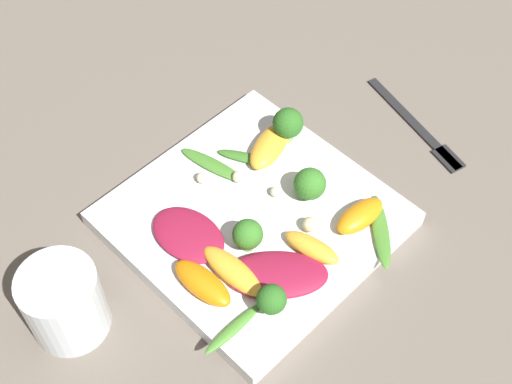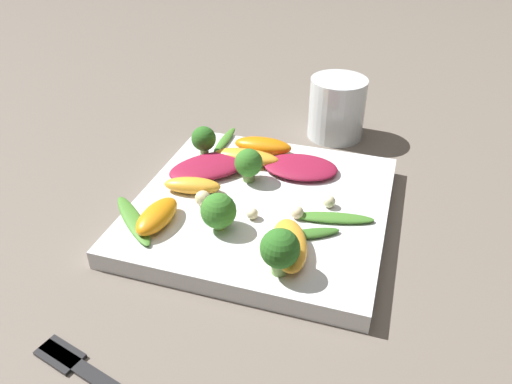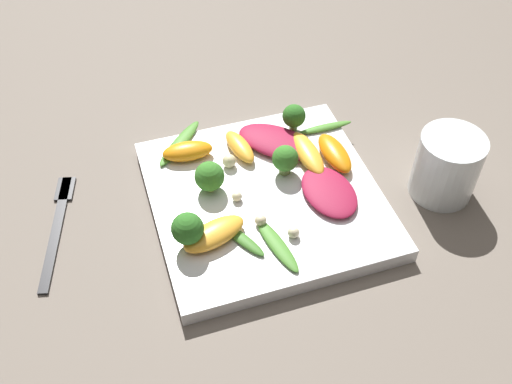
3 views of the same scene
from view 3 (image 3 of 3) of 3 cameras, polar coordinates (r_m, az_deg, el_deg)
The scene contains 23 objects.
ground_plane at distance 0.71m, azimuth 0.87°, elevation -1.19°, with size 2.40×2.40×0.00m, color #6B6056.
plate at distance 0.70m, azimuth 0.88°, elevation -0.65°, with size 0.26×0.26×0.02m.
drinking_glass at distance 0.73m, azimuth 17.70°, elevation 2.38°, with size 0.08×0.08×0.08m.
fork at distance 0.73m, azimuth -18.29°, elevation -2.31°, with size 0.06×0.17×0.01m.
radicchio_leaf_0 at distance 0.75m, azimuth 2.01°, elevation 4.81°, with size 0.11×0.11×0.01m.
radicchio_leaf_1 at distance 0.69m, azimuth 6.98°, elevation 0.02°, with size 0.07×0.09×0.01m.
orange_segment_0 at distance 0.64m, azimuth -4.02°, elevation -3.99°, with size 0.08×0.05×0.02m.
orange_segment_1 at distance 0.73m, azimuth 4.93°, elevation 3.71°, with size 0.03×0.08×0.02m.
orange_segment_2 at distance 0.73m, azimuth 7.50°, elevation 3.69°, with size 0.03×0.07×0.02m.
orange_segment_3 at distance 0.74m, azimuth -1.56°, elevation 4.34°, with size 0.03×0.07×0.02m.
orange_segment_4 at distance 0.73m, azimuth -6.54°, elevation 3.89°, with size 0.06×0.03×0.02m.
broccoli_floret_0 at distance 0.69m, azimuth -4.45°, elevation 1.47°, with size 0.03×0.03×0.04m.
broccoli_floret_1 at distance 0.63m, azimuth -6.53°, elevation -3.56°, with size 0.03×0.03×0.04m.
broccoli_floret_2 at distance 0.76m, azimuth 3.63°, elevation 7.20°, with size 0.03×0.03×0.04m.
broccoli_floret_3 at distance 0.70m, azimuth 2.81°, elevation 3.15°, with size 0.03×0.03×0.04m.
arugula_sprig_0 at distance 0.78m, azimuth 6.61°, elevation 6.12°, with size 0.07×0.01×0.01m.
arugula_sprig_1 at distance 0.76m, azimuth -7.28°, elevation 4.66°, with size 0.08×0.08×0.01m.
arugula_sprig_2 at distance 0.64m, azimuth 2.01°, elevation -5.04°, with size 0.03×0.08×0.01m.
arugula_sprig_3 at distance 0.65m, azimuth -1.32°, elevation -4.51°, with size 0.04×0.06×0.01m.
macadamia_nut_0 at distance 0.68m, azimuth -1.77°, elevation -0.54°, with size 0.01×0.01×0.01m.
macadamia_nut_1 at distance 0.72m, azimuth -2.57°, elevation 2.97°, with size 0.02×0.02×0.02m.
macadamia_nut_2 at distance 0.65m, azimuth 3.60°, elevation -3.85°, with size 0.01×0.01×0.01m.
macadamia_nut_3 at distance 0.66m, azimuth 0.45°, elevation -2.70°, with size 0.01×0.01×0.01m.
Camera 3 is at (-0.15, -0.44, 0.53)m, focal length 42.00 mm.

